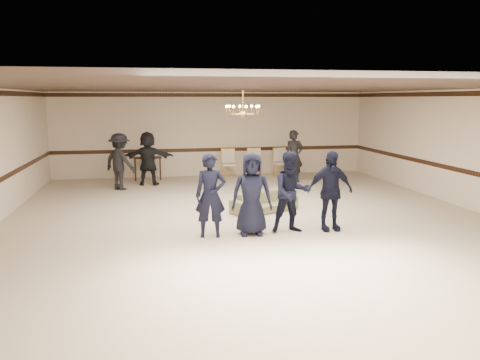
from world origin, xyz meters
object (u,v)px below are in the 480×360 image
(banquet_chair_left, at_px, (229,164))
(banquet_chair_right, at_px, (281,163))
(console_table, at_px, (148,168))
(adult_right, at_px, (294,156))
(boy_a, at_px, (211,195))
(boy_d, at_px, (330,191))
(adult_mid, at_px, (148,158))
(adult_left, at_px, (120,162))
(boy_b, at_px, (252,194))
(banquet_chair_mid, at_px, (255,163))
(settee, at_px, (264,202))
(chandelier, at_px, (243,101))
(boy_c, at_px, (291,192))

(banquet_chair_left, bearing_deg, banquet_chair_right, 5.50)
(banquet_chair_left, bearing_deg, console_table, -178.31)
(adult_right, distance_m, banquet_chair_left, 2.52)
(boy_a, bearing_deg, boy_d, 6.96)
(adult_mid, relative_size, adult_right, 1.00)
(adult_left, height_order, banquet_chair_right, adult_left)
(banquet_chair_right, bearing_deg, banquet_chair_left, 176.97)
(adult_left, xyz_separation_m, adult_right, (6.00, 0.30, 0.00))
(adult_mid, bearing_deg, boy_b, 116.98)
(boy_a, xyz_separation_m, banquet_chair_left, (1.67, 7.49, -0.37))
(banquet_chair_mid, bearing_deg, boy_b, -100.05)
(adult_mid, bearing_deg, settee, 131.43)
(boy_b, xyz_separation_m, boy_d, (1.80, 0.00, 0.00))
(boy_a, height_order, banquet_chair_right, boy_a)
(banquet_chair_mid, bearing_deg, chandelier, -102.97)
(boy_b, distance_m, adult_right, 6.84)
(settee, relative_size, adult_left, 0.97)
(boy_b, xyz_separation_m, banquet_chair_left, (0.77, 7.49, -0.37))
(settee, distance_m, banquet_chair_left, 5.50)
(banquet_chair_mid, bearing_deg, boy_d, -86.52)
(adult_right, xyz_separation_m, console_table, (-5.12, 1.49, -0.50))
(settee, bearing_deg, boy_b, -136.53)
(chandelier, distance_m, adult_mid, 5.34)
(boy_d, height_order, banquet_chair_left, boy_d)
(adult_right, xyz_separation_m, banquet_chair_mid, (-1.12, 1.29, -0.39))
(banquet_chair_mid, bearing_deg, banquet_chair_left, -176.76)
(settee, height_order, banquet_chair_right, banquet_chair_right)
(chandelier, bearing_deg, console_table, 114.69)
(boy_a, distance_m, console_table, 7.82)
(boy_c, bearing_deg, adult_right, 71.90)
(console_table, bearing_deg, boy_a, -83.65)
(boy_d, relative_size, console_table, 1.79)
(boy_c, height_order, settee, boy_c)
(adult_mid, height_order, banquet_chair_right, adult_mid)
(adult_right, relative_size, banquet_chair_right, 1.74)
(adult_right, bearing_deg, boy_b, -114.76)
(chandelier, height_order, adult_right, chandelier)
(console_table, bearing_deg, banquet_chair_mid, -6.34)
(adult_right, height_order, banquet_chair_right, adult_right)
(chandelier, bearing_deg, banquet_chair_mid, 73.79)
(boy_c, xyz_separation_m, settee, (-0.12, 1.99, -0.64))
(settee, height_order, console_table, console_table)
(boy_b, height_order, adult_mid, adult_mid)
(boy_a, height_order, boy_b, same)
(adult_right, distance_m, banquet_chair_right, 1.35)
(boy_d, relative_size, adult_right, 0.98)
(boy_b, height_order, banquet_chair_right, boy_b)
(chandelier, distance_m, adult_right, 5.11)
(chandelier, bearing_deg, settee, -28.60)
(boy_d, bearing_deg, settee, 116.19)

